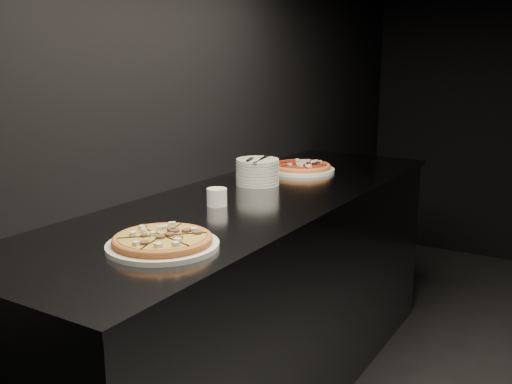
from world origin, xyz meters
The scene contains 7 objects.
wall_left centered at (-2.50, 0.00, 1.40)m, with size 0.02×5.00×2.80m, color black.
counter centered at (-2.13, 0.00, 0.46)m, with size 0.74×2.44×0.92m.
pizza_mushroom centered at (-2.01, -0.74, 0.94)m, with size 0.37×0.37×0.04m.
pizza_tomato centered at (-2.21, 0.56, 0.94)m, with size 0.35×0.35×0.04m.
plate_stack centered at (-2.24, 0.19, 0.98)m, with size 0.19×0.19×0.12m.
cutlery centered at (-2.23, 0.17, 1.04)m, with size 0.06×0.21×0.01m.
ramekin centered at (-2.17, -0.24, 0.96)m, with size 0.08×0.08×0.07m.
Camera 1 is at (-0.93, -1.97, 1.46)m, focal length 40.00 mm.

